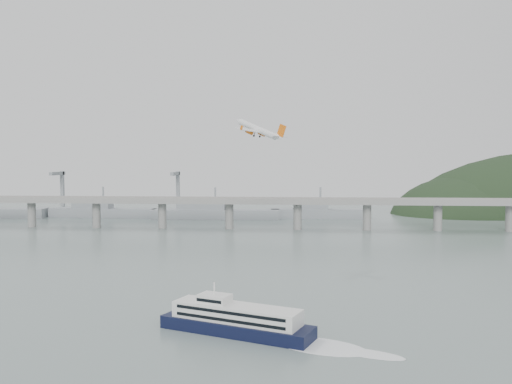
{
  "coord_description": "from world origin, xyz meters",
  "views": [
    {
      "loc": [
        17.71,
        -193.03,
        51.11
      ],
      "look_at": [
        0.0,
        55.0,
        36.0
      ],
      "focal_mm": 38.0,
      "sensor_mm": 36.0,
      "label": 1
    }
  ],
  "objects": [
    {
      "name": "ground",
      "position": [
        0.0,
        0.0,
        0.0
      ],
      "size": [
        900.0,
        900.0,
        0.0
      ],
      "primitive_type": "plane",
      "color": "slate",
      "rests_on": "ground"
    },
    {
      "name": "bridge",
      "position": [
        -1.15,
        200.0,
        17.65
      ],
      "size": [
        800.0,
        22.0,
        23.9
      ],
      "color": "gray",
      "rests_on": "ground"
    },
    {
      "name": "distant_fleet",
      "position": [
        -155.36,
        265.08,
        6.22
      ],
      "size": [
        453.0,
        60.9,
        40.0
      ],
      "color": "gray",
      "rests_on": "ground"
    },
    {
      "name": "ferry",
      "position": [
        0.82,
        -37.63,
        3.91
      ],
      "size": [
        72.88,
        34.81,
        14.42
      ],
      "rotation": [
        0.0,
        0.0,
        -0.38
      ],
      "color": "black",
      "rests_on": "ground"
    },
    {
      "name": "airliner",
      "position": [
        0.04,
        73.05,
        65.45
      ],
      "size": [
        27.66,
        26.91,
        13.54
      ],
      "rotation": [
        0.05,
        -0.35,
        2.5
      ],
      "color": "white",
      "rests_on": "ground"
    }
  ]
}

